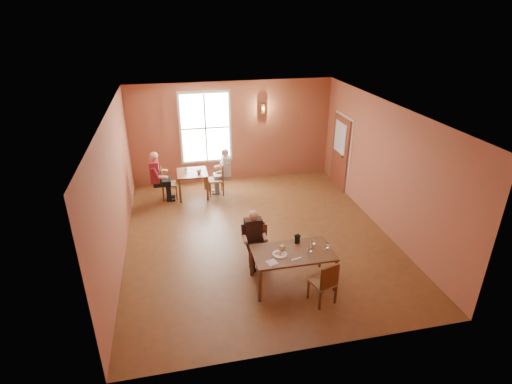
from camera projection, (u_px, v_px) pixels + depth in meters
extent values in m
cube|color=brown|center=(258.00, 236.00, 9.40)|extent=(6.00, 7.00, 0.01)
cube|color=brown|center=(233.00, 132.00, 11.86)|extent=(6.00, 0.04, 3.00)
cube|color=brown|center=(311.00, 271.00, 5.66)|extent=(6.00, 0.04, 3.00)
cube|color=brown|center=(115.00, 189.00, 8.19)|extent=(0.04, 7.00, 3.00)
cube|color=brown|center=(383.00, 167.00, 9.33)|extent=(0.04, 7.00, 3.00)
cube|color=white|center=(258.00, 109.00, 8.12)|extent=(6.00, 7.00, 0.04)
cube|color=white|center=(205.00, 128.00, 11.58)|extent=(1.36, 0.10, 1.96)
cube|color=maroon|center=(340.00, 153.00, 11.55)|extent=(0.12, 1.04, 2.10)
cylinder|color=brown|center=(263.00, 108.00, 11.65)|extent=(0.16, 0.16, 0.28)
cylinder|color=white|center=(280.00, 254.00, 7.41)|extent=(0.31, 0.31, 0.04)
cube|color=#D8B279|center=(282.00, 249.00, 7.51)|extent=(0.11, 0.11, 0.10)
cube|color=black|center=(297.00, 239.00, 7.75)|extent=(0.12, 0.08, 0.18)
cube|color=silver|center=(296.00, 259.00, 7.30)|extent=(0.20, 0.06, 0.00)
cube|color=white|center=(272.00, 263.00, 7.19)|extent=(0.23, 0.23, 0.01)
imported|color=white|center=(199.00, 172.00, 10.98)|extent=(0.17, 0.17, 0.10)
imported|color=silver|center=(186.00, 170.00, 11.10)|extent=(0.13, 0.13, 0.10)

